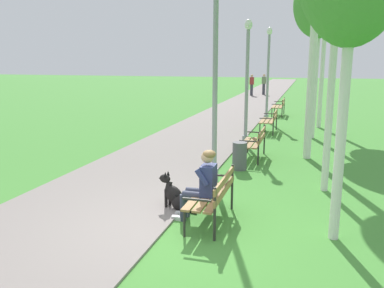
{
  "coord_description": "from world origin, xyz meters",
  "views": [
    {
      "loc": [
        1.98,
        -5.7,
        2.7
      ],
      "look_at": [
        -0.46,
        2.52,
        0.9
      ],
      "focal_mm": 37.4,
      "sensor_mm": 36.0,
      "label": 1
    }
  ],
  "objects": [
    {
      "name": "park_bench_near",
      "position": [
        0.51,
        0.52,
        0.51
      ],
      "size": [
        0.55,
        1.5,
        0.85
      ],
      "color": "olive",
      "rests_on": "ground"
    },
    {
      "name": "dog_black",
      "position": [
        -0.29,
        0.89,
        0.26
      ],
      "size": [
        0.82,
        0.39,
        0.71
      ],
      "color": "black",
      "rests_on": "ground"
    },
    {
      "name": "park_bench_far",
      "position": [
        0.55,
        9.55,
        0.51
      ],
      "size": [
        0.55,
        1.5,
        0.85
      ],
      "color": "olive",
      "rests_on": "ground"
    },
    {
      "name": "ground_plane",
      "position": [
        0.0,
        0.0,
        0.0
      ],
      "size": [
        120.0,
        120.0,
        0.0
      ],
      "primitive_type": "plane",
      "color": "#478E38"
    },
    {
      "name": "park_bench_furthest",
      "position": [
        0.51,
        14.48,
        0.51
      ],
      "size": [
        0.55,
        1.5,
        0.85
      ],
      "color": "olive",
      "rests_on": "ground"
    },
    {
      "name": "lamp_post_far",
      "position": [
        0.1,
        12.44,
        2.12
      ],
      "size": [
        0.24,
        0.24,
        4.1
      ],
      "color": "gray",
      "rests_on": "ground"
    },
    {
      "name": "lamp_post_near",
      "position": [
        -0.03,
        2.82,
        2.32
      ],
      "size": [
        0.24,
        0.24,
        4.48
      ],
      "color": "gray",
      "rests_on": "ground"
    },
    {
      "name": "pedestrian_distant",
      "position": [
        -1.64,
        26.42,
        0.84
      ],
      "size": [
        0.32,
        0.22,
        1.65
      ],
      "color": "#383842",
      "rests_on": "ground"
    },
    {
      "name": "birch_tree_fourth",
      "position": [
        2.08,
        8.89,
        4.5
      ],
      "size": [
        1.72,
        1.74,
        5.69
      ],
      "color": "silver",
      "rests_on": "ground"
    },
    {
      "name": "pedestrian_further_distant",
      "position": [
        -2.44,
        25.3,
        0.84
      ],
      "size": [
        0.32,
        0.22,
        1.65
      ],
      "color": "#383842",
      "rests_on": "ground"
    },
    {
      "name": "lamp_post_mid",
      "position": [
        0.01,
        7.07,
        2.04
      ],
      "size": [
        0.24,
        0.24,
        3.94
      ],
      "color": "gray",
      "rests_on": "ground"
    },
    {
      "name": "person_seated_on_near_bench",
      "position": [
        0.31,
        0.53,
        0.68
      ],
      "size": [
        0.74,
        0.49,
        1.25
      ],
      "color": "#33384C",
      "rests_on": "ground"
    },
    {
      "name": "litter_bin",
      "position": [
        0.35,
        3.97,
        0.35
      ],
      "size": [
        0.36,
        0.36,
        0.7
      ],
      "primitive_type": "cylinder",
      "color": "#515156",
      "rests_on": "ground"
    },
    {
      "name": "paved_path",
      "position": [
        -1.83,
        24.0,
        0.02
      ],
      "size": [
        3.37,
        60.0,
        0.04
      ],
      "primitive_type": "cube",
      "color": "gray",
      "rests_on": "ground"
    },
    {
      "name": "park_bench_mid",
      "position": [
        0.57,
        5.21,
        0.51
      ],
      "size": [
        0.55,
        1.5,
        0.85
      ],
      "color": "olive",
      "rests_on": "ground"
    }
  ]
}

